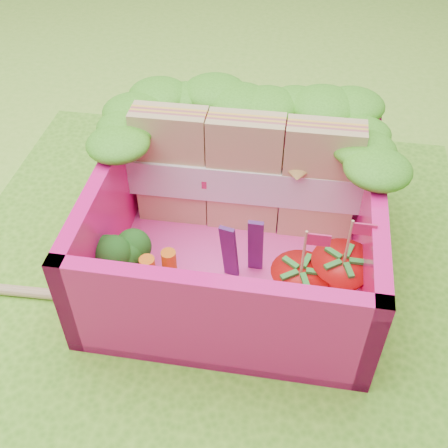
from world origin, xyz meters
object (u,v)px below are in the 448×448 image
sandwich_stack (246,174)px  strawberry_right (340,282)px  broccoli (118,259)px  strawberry_left (299,290)px  bento_box (237,222)px

sandwich_stack → strawberry_right: size_ratio=2.22×
broccoli → strawberry_left: (0.83, -0.01, -0.05)m
bento_box → broccoli: bearing=-149.8°
broccoli → sandwich_stack: bearing=47.0°
bento_box → strawberry_right: bearing=-25.3°
broccoli → bento_box: bearing=30.2°
sandwich_stack → strawberry_left: 0.67m
bento_box → strawberry_left: 0.45m
bento_box → strawberry_right: (0.50, -0.24, -0.08)m
sandwich_stack → strawberry_right: bearing=-44.7°
bento_box → strawberry_left: size_ratio=2.59×
sandwich_stack → strawberry_right: 0.72m
broccoli → strawberry_left: size_ratio=0.69×
bento_box → sandwich_stack: sandwich_stack is taller
sandwich_stack → strawberry_right: sandwich_stack is taller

